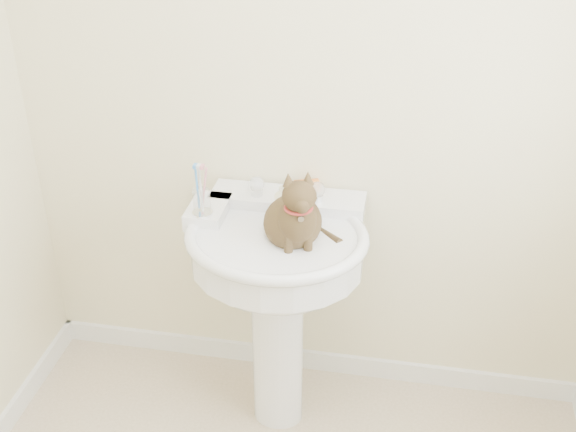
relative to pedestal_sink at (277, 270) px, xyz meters
The scene contains 7 objects.
wall_back 0.63m from the pedestal_sink, 74.52° to the left, with size 2.20×0.00×2.50m, color beige, non-canonical shape.
baseboard_back 0.71m from the pedestal_sink, 74.00° to the left, with size 2.20×0.02×0.09m, color white.
pedestal_sink is the anchor object (origin of this frame).
faucet 0.28m from the pedestal_sink, 89.03° to the left, with size 0.28×0.12×0.14m.
soap_bar 0.33m from the pedestal_sink, 75.25° to the left, with size 0.09×0.06×0.03m, color orange.
toothbrush_cup 0.35m from the pedestal_sink, behind, with size 0.07×0.07×0.18m.
cat 0.24m from the pedestal_sink, 19.96° to the right, with size 0.21×0.27×0.39m.
Camera 1 is at (0.33, -1.21, 2.14)m, focal length 45.00 mm.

